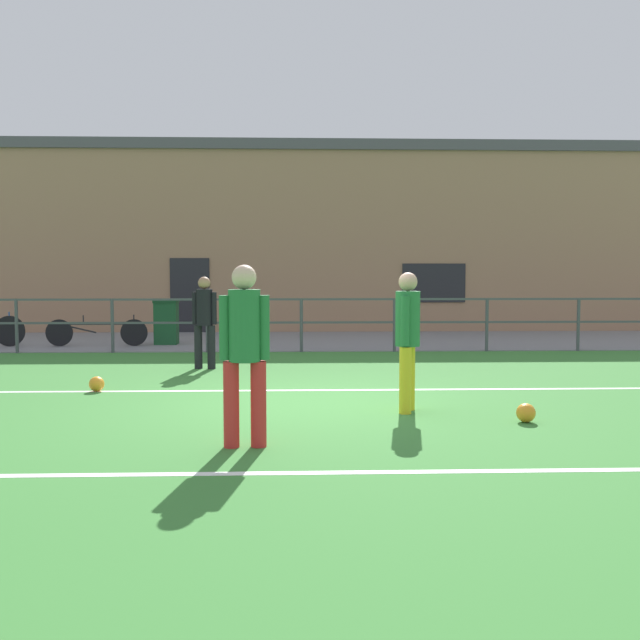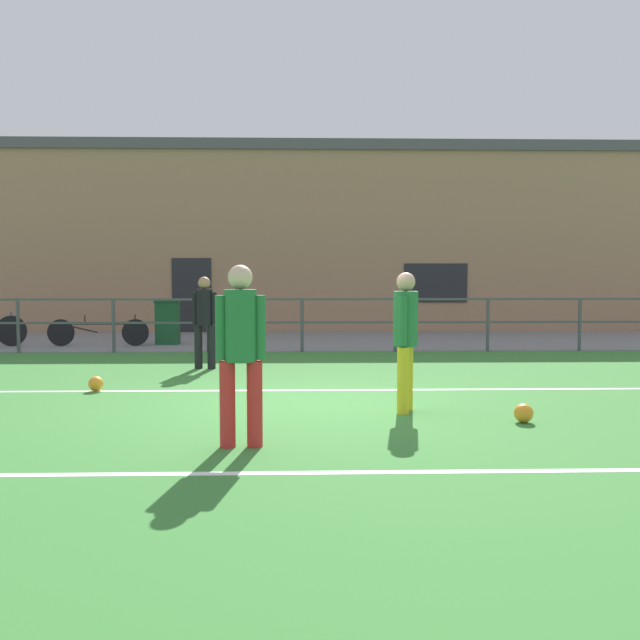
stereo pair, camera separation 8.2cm
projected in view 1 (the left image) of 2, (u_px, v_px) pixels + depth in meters
ground at (306, 404)px, 9.41m from camera, size 60.00×44.00×0.04m
field_line_touchline at (305, 390)px, 10.39m from camera, size 36.00×0.11×0.00m
field_line_hash at (312, 473)px, 6.11m from camera, size 36.00×0.11×0.00m
pavement_strip at (300, 340)px, 17.88m from camera, size 48.00×5.00×0.02m
perimeter_fence at (301, 317)px, 15.34m from camera, size 36.07×0.07×1.15m
clubhouse_facade at (299, 238)px, 21.39m from camera, size 28.00×2.56×5.43m
player_goalkeeper at (205, 317)px, 12.65m from camera, size 0.44×0.28×1.63m
player_striker at (244, 344)px, 6.96m from camera, size 0.49×0.31×1.78m
player_winger at (408, 333)px, 8.74m from camera, size 0.30×0.45×1.70m
soccer_ball_match at (97, 384)px, 10.28m from camera, size 0.22×0.22×0.22m
soccer_ball_spare at (526, 413)px, 8.17m from camera, size 0.22×0.22×0.22m
bicycle_parked_0 at (96, 332)px, 16.40m from camera, size 2.30×0.04×0.72m
trash_bin_0 at (166, 322)px, 16.81m from camera, size 0.55×0.47×1.05m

